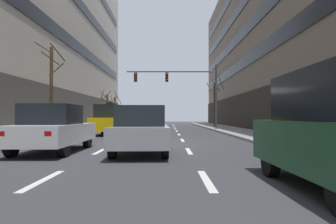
# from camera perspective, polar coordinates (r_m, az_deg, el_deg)

# --- Properties ---
(ground_plane) EXTENTS (120.00, 120.00, 0.00)m
(ground_plane) POSITION_cam_1_polar(r_m,az_deg,el_deg) (14.02, -3.28, -6.07)
(ground_plane) COLOR #38383D
(sidewalk_left) EXTENTS (3.37, 80.00, 0.14)m
(sidewalk_left) POSITION_cam_1_polar(r_m,az_deg,el_deg) (15.84, -27.84, -5.12)
(sidewalk_left) COLOR gray
(sidewalk_left) RESTS_ON ground
(sidewalk_right) EXTENTS (3.37, 80.00, 0.14)m
(sidewalk_right) POSITION_cam_1_polar(r_m,az_deg,el_deg) (15.11, 22.57, -5.37)
(sidewalk_right) COLOR gray
(sidewalk_right) RESTS_ON ground
(lane_stripe_l1_s2) EXTENTS (0.16, 2.00, 0.01)m
(lane_stripe_l1_s2) POSITION_cam_1_polar(r_m,az_deg,el_deg) (6.56, -22.56, -11.96)
(lane_stripe_l1_s2) COLOR silver
(lane_stripe_l1_s2) RESTS_ON ground
(lane_stripe_l1_s3) EXTENTS (0.16, 2.00, 0.01)m
(lane_stripe_l1_s3) POSITION_cam_1_polar(r_m,az_deg,el_deg) (11.29, -12.58, -7.30)
(lane_stripe_l1_s3) COLOR silver
(lane_stripe_l1_s3) RESTS_ON ground
(lane_stripe_l1_s4) EXTENTS (0.16, 2.00, 0.01)m
(lane_stripe_l1_s4) POSITION_cam_1_polar(r_m,az_deg,el_deg) (16.18, -8.63, -5.35)
(lane_stripe_l1_s4) COLOR silver
(lane_stripe_l1_s4) RESTS_ON ground
(lane_stripe_l1_s5) EXTENTS (0.16, 2.00, 0.01)m
(lane_stripe_l1_s5) POSITION_cam_1_polar(r_m,az_deg,el_deg) (21.12, -6.52, -4.30)
(lane_stripe_l1_s5) COLOR silver
(lane_stripe_l1_s5) RESTS_ON ground
(lane_stripe_l1_s6) EXTENTS (0.16, 2.00, 0.01)m
(lane_stripe_l1_s6) POSITION_cam_1_polar(r_m,az_deg,el_deg) (26.09, -5.22, -3.65)
(lane_stripe_l1_s6) COLOR silver
(lane_stripe_l1_s6) RESTS_ON ground
(lane_stripe_l1_s7) EXTENTS (0.16, 2.00, 0.01)m
(lane_stripe_l1_s7) POSITION_cam_1_polar(r_m,az_deg,el_deg) (31.06, -4.34, -3.20)
(lane_stripe_l1_s7) COLOR silver
(lane_stripe_l1_s7) RESTS_ON ground
(lane_stripe_l1_s8) EXTENTS (0.16, 2.00, 0.01)m
(lane_stripe_l1_s8) POSITION_cam_1_polar(r_m,az_deg,el_deg) (36.05, -3.70, -2.88)
(lane_stripe_l1_s8) COLOR silver
(lane_stripe_l1_s8) RESTS_ON ground
(lane_stripe_l1_s9) EXTENTS (0.16, 2.00, 0.01)m
(lane_stripe_l1_s9) POSITION_cam_1_polar(r_m,az_deg,el_deg) (41.03, -3.22, -2.63)
(lane_stripe_l1_s9) COLOR silver
(lane_stripe_l1_s9) RESTS_ON ground
(lane_stripe_l1_s10) EXTENTS (0.16, 2.00, 0.01)m
(lane_stripe_l1_s10) POSITION_cam_1_polar(r_m,az_deg,el_deg) (46.02, -2.84, -2.44)
(lane_stripe_l1_s10) COLOR silver
(lane_stripe_l1_s10) RESTS_ON ground
(lane_stripe_l2_s2) EXTENTS (0.16, 2.00, 0.01)m
(lane_stripe_l2_s2) POSITION_cam_1_polar(r_m,az_deg,el_deg) (6.12, 7.64, -12.84)
(lane_stripe_l2_s2) COLOR silver
(lane_stripe_l2_s2) RESTS_ON ground
(lane_stripe_l2_s3) EXTENTS (0.16, 2.00, 0.01)m
(lane_stripe_l2_s3) POSITION_cam_1_polar(r_m,az_deg,el_deg) (11.04, 4.28, -7.47)
(lane_stripe_l2_s3) COLOR silver
(lane_stripe_l2_s3) RESTS_ON ground
(lane_stripe_l2_s4) EXTENTS (0.16, 2.00, 0.01)m
(lane_stripe_l2_s4) POSITION_cam_1_polar(r_m,az_deg,el_deg) (16.01, 3.02, -5.41)
(lane_stripe_l2_s4) COLOR silver
(lane_stripe_l2_s4) RESTS_ON ground
(lane_stripe_l2_s5) EXTENTS (0.16, 2.00, 0.01)m
(lane_stripe_l2_s5) POSITION_cam_1_polar(r_m,az_deg,el_deg) (20.99, 2.36, -4.33)
(lane_stripe_l2_s5) COLOR silver
(lane_stripe_l2_s5) RESTS_ON ground
(lane_stripe_l2_s6) EXTENTS (0.16, 2.00, 0.01)m
(lane_stripe_l2_s6) POSITION_cam_1_polar(r_m,az_deg,el_deg) (25.98, 1.96, -3.66)
(lane_stripe_l2_s6) COLOR silver
(lane_stripe_l2_s6) RESTS_ON ground
(lane_stripe_l2_s7) EXTENTS (0.16, 2.00, 0.01)m
(lane_stripe_l2_s7) POSITION_cam_1_polar(r_m,az_deg,el_deg) (30.97, 1.69, -3.21)
(lane_stripe_l2_s7) COLOR silver
(lane_stripe_l2_s7) RESTS_ON ground
(lane_stripe_l2_s8) EXTENTS (0.16, 2.00, 0.01)m
(lane_stripe_l2_s8) POSITION_cam_1_polar(r_m,az_deg,el_deg) (35.97, 1.49, -2.88)
(lane_stripe_l2_s8) COLOR silver
(lane_stripe_l2_s8) RESTS_ON ground
(lane_stripe_l2_s9) EXTENTS (0.16, 2.00, 0.01)m
(lane_stripe_l2_s9) POSITION_cam_1_polar(r_m,az_deg,el_deg) (40.96, 1.34, -2.64)
(lane_stripe_l2_s9) COLOR silver
(lane_stripe_l2_s9) RESTS_ON ground
(lane_stripe_l2_s10) EXTENTS (0.16, 2.00, 0.01)m
(lane_stripe_l2_s10) POSITION_cam_1_polar(r_m,az_deg,el_deg) (45.96, 1.22, -2.44)
(lane_stripe_l2_s10) COLOR silver
(lane_stripe_l2_s10) RESTS_ON ground
(taxi_driving_0) EXTENTS (1.92, 4.33, 2.25)m
(taxi_driving_0) POSITION_cam_1_polar(r_m,az_deg,el_deg) (20.80, -10.88, -1.51)
(taxi_driving_0) COLOR black
(taxi_driving_0) RESTS_ON ground
(car_driving_1) EXTENTS (1.93, 4.54, 1.70)m
(car_driving_1) POSITION_cam_1_polar(r_m,az_deg,el_deg) (11.40, -20.78, -3.01)
(car_driving_1) COLOR black
(car_driving_1) RESTS_ON ground
(car_driving_2) EXTENTS (2.00, 4.42, 1.63)m
(car_driving_2) POSITION_cam_1_polar(r_m,az_deg,el_deg) (10.28, -4.96, -3.49)
(car_driving_2) COLOR black
(car_driving_2) RESTS_ON ground
(traffic_signal_0) EXTENTS (8.32, 0.35, 5.91)m
(traffic_signal_0) POSITION_cam_1_polar(r_m,az_deg,el_deg) (27.48, 3.34, 5.39)
(traffic_signal_0) COLOR #4C4C51
(traffic_signal_0) RESTS_ON sidewalk_right
(street_tree_0) EXTENTS (1.97, 1.97, 4.46)m
(street_tree_0) POSITION_cam_1_polar(r_m,az_deg,el_deg) (40.30, -9.89, 0.47)
(street_tree_0) COLOR #4C3823
(street_tree_0) RESTS_ON sidewalk_left
(street_tree_1) EXTENTS (2.01, 1.90, 5.81)m
(street_tree_1) POSITION_cam_1_polar(r_m,az_deg,el_deg) (34.68, 9.17, 1.91)
(street_tree_1) COLOR #4C3823
(street_tree_1) RESTS_ON sidewalk_right
(street_tree_2) EXTENTS (1.54, 1.56, 4.40)m
(street_tree_2) POSITION_cam_1_polar(r_m,az_deg,el_deg) (35.36, -11.41, 0.77)
(street_tree_2) COLOR #4C3823
(street_tree_2) RESTS_ON sidewalk_left
(street_tree_3) EXTENTS (1.68, 1.54, 5.60)m
(street_tree_3) POSITION_cam_1_polar(r_m,az_deg,el_deg) (19.42, -21.19, 4.40)
(street_tree_3) COLOR #4C3823
(street_tree_3) RESTS_ON sidewalk_left
(pedestrian_0) EXTENTS (0.49, 0.33, 1.53)m
(pedestrian_0) POSITION_cam_1_polar(r_m,az_deg,el_deg) (15.65, 24.77, -1.72)
(pedestrian_0) COLOR brown
(pedestrian_0) RESTS_ON sidewalk_right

